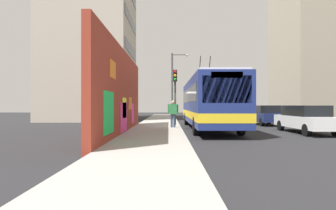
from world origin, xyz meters
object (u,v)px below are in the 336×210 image
object	(u,v)px
parked_car_white	(305,118)
pedestrian_at_curb	(173,111)
street_lamp	(174,81)
parked_car_red	(231,111)
traffic_light	(175,88)
city_bus	(208,101)
parked_car_navy	(265,115)
parked_car_champagne	(243,113)

from	to	relation	value
parked_car_white	pedestrian_at_curb	size ratio (longest dim) A/B	2.78
parked_car_white	street_lamp	xyz separation A→B (m)	(12.61, 7.26, 3.24)
parked_car_red	traffic_light	bearing A→B (deg)	153.00
parked_car_white	city_bus	bearing A→B (deg)	63.53
parked_car_white	parked_car_navy	xyz separation A→B (m)	(6.36, 0.00, -0.00)
city_bus	parked_car_navy	bearing A→B (deg)	-54.06
city_bus	traffic_light	size ratio (longest dim) A/B	2.96
parked_car_white	street_lamp	size ratio (longest dim) A/B	0.71
parked_car_champagne	traffic_light	bearing A→B (deg)	139.45
parked_car_champagne	city_bus	bearing A→B (deg)	152.89
parked_car_white	street_lamp	bearing A→B (deg)	29.92
parked_car_navy	city_bus	bearing A→B (deg)	125.94
parked_car_navy	street_lamp	xyz separation A→B (m)	(6.25, 7.26, 3.25)
pedestrian_at_curb	street_lamp	world-z (taller)	street_lamp
parked_car_navy	traffic_light	bearing A→B (deg)	106.67
city_bus	street_lamp	distance (m)	10.47
city_bus	street_lamp	world-z (taller)	street_lamp
city_bus	traffic_light	world-z (taller)	city_bus
parked_car_navy	parked_car_red	bearing A→B (deg)	0.00
parked_car_white	traffic_light	size ratio (longest dim) A/B	1.20
city_bus	parked_car_white	xyz separation A→B (m)	(-2.59, -5.20, -1.02)
parked_car_white	parked_car_champagne	xyz separation A→B (m)	(12.75, 0.00, -0.00)
parked_car_champagne	pedestrian_at_curb	size ratio (longest dim) A/B	2.44
parked_car_champagne	street_lamp	size ratio (longest dim) A/B	0.62
parked_car_navy	parked_car_red	world-z (taller)	same
parked_car_white	parked_car_champagne	distance (m)	12.75
city_bus	parked_car_red	xyz separation A→B (m)	(15.99, -5.20, -1.02)
pedestrian_at_curb	street_lamp	distance (m)	10.82
parked_car_navy	pedestrian_at_curb	bearing A→B (deg)	118.97
parked_car_red	city_bus	bearing A→B (deg)	161.99
city_bus	traffic_light	bearing A→B (deg)	53.90
parked_car_navy	street_lamp	bearing A→B (deg)	49.25
pedestrian_at_curb	traffic_light	xyz separation A→B (m)	(1.97, -0.19, 1.69)
pedestrian_at_curb	traffic_light	size ratio (longest dim) A/B	0.43
parked_car_white	parked_car_champagne	bearing A→B (deg)	0.00
city_bus	parked_car_champagne	world-z (taller)	city_bus
parked_car_red	pedestrian_at_curb	distance (m)	18.05
city_bus	parked_car_red	size ratio (longest dim) A/B	2.93
traffic_light	street_lamp	xyz separation A→B (m)	(8.45, -0.09, 1.21)
parked_car_champagne	parked_car_red	xyz separation A→B (m)	(5.83, 0.00, -0.00)
city_bus	pedestrian_at_curb	bearing A→B (deg)	99.81
parked_car_champagne	pedestrian_at_curb	world-z (taller)	pedestrian_at_curb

